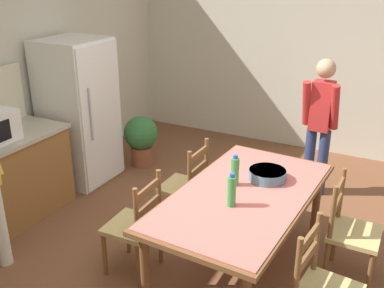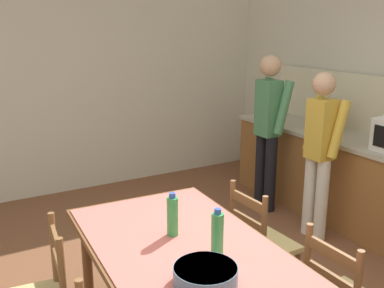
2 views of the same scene
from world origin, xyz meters
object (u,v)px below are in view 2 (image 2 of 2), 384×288
Objects in this scene: bottle_off_centre at (217,233)px; bottle_near_centre at (173,216)px; paper_bag at (330,116)px; chair_side_far_left at (260,244)px; serving_bowl at (205,274)px; dining_table at (190,264)px; person_at_counter at (320,148)px; person_at_sink at (268,125)px.

bottle_near_centre is at bearing -161.79° from bottle_off_centre.
bottle_near_centre is 1.00× the size of bottle_off_centre.
paper_bag is 2.65m from bottle_near_centre.
paper_bag reaches higher than chair_side_far_left.
bottle_near_centre is (1.08, -2.41, -0.18)m from paper_bag.
dining_table is at bearing 164.10° from serving_bowl.
paper_bag is 0.67m from person_at_counter.
bottle_near_centre reaches higher than serving_bowl.
paper_bag is at bearing -61.78° from chair_side_far_left.
bottle_near_centre is 0.30× the size of chair_side_far_left.
serving_bowl is 1.20m from chair_side_far_left.
chair_side_far_left is (-0.37, 0.81, -0.26)m from dining_table.
dining_table is (1.31, -2.42, -0.38)m from paper_bag.
bottle_off_centre is at bearing -58.62° from paper_bag.
person_at_sink is 1.07× the size of person_at_counter.
person_at_counter is at bearing 119.59° from bottle_off_centre.
person_at_sink is at bearing 134.98° from serving_bowl.
chair_side_far_left is (-0.47, 0.69, -0.46)m from bottle_off_centre.
bottle_near_centre is at bearing 177.13° from dining_table.
person_at_sink is (-1.47, 1.92, 0.05)m from bottle_near_centre.
person_at_counter is at bearing 109.95° from bottle_near_centre.
bottle_near_centre is 0.16× the size of person_at_sink.
bottle_near_centre and bottle_off_centre have the same top height.
person_at_sink reaches higher than dining_table.
person_at_sink is at bearing -42.03° from chair_side_far_left.
bottle_off_centre is at bearing 122.37° from chair_side_far_left.
paper_bag reaches higher than bottle_near_centre.
paper_bag is 1.97m from chair_side_far_left.
dining_table is 0.26m from bottle_off_centre.
dining_table is at bearing -2.87° from bottle_near_centre.
person_at_counter is (0.39, -0.51, -0.18)m from paper_bag.
bottle_near_centre is at bearing 98.17° from chair_side_far_left.
chair_side_far_left is 1.32m from person_at_counter.
person_at_sink is (-1.70, 1.93, 0.26)m from dining_table.
bottle_off_centre reaches higher than dining_table.
bottle_near_centre is 0.56m from serving_bowl.
person_at_sink reaches higher than person_at_counter.
bottle_off_centre is 0.30× the size of chair_side_far_left.
person_at_counter is at bearing -91.50° from person_at_sink.
serving_bowl is (0.55, -0.10, -0.07)m from bottle_near_centre.
dining_table is 5.90× the size of serving_bowl.
person_at_sink is (-1.33, 1.12, 0.52)m from chair_side_far_left.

